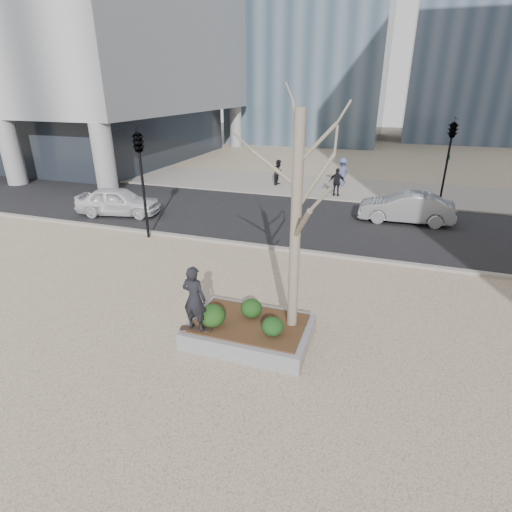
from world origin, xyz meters
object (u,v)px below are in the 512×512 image
(skateboard, at_px, (196,330))
(police_car, at_px, (118,201))
(skateboarder, at_px, (194,299))
(planter, at_px, (249,331))

(skateboard, xyz_separation_m, police_car, (-8.47, 8.57, 0.21))
(skateboard, xyz_separation_m, skateboarder, (0.00, 0.00, 0.85))
(planter, bearing_deg, police_car, 140.58)
(skateboard, bearing_deg, planter, 20.38)
(skateboard, bearing_deg, skateboarder, -12.19)
(skateboard, relative_size, skateboarder, 0.48)
(skateboarder, bearing_deg, planter, -143.73)
(skateboarder, xyz_separation_m, police_car, (-8.47, 8.57, -0.64))
(skateboard, bearing_deg, police_car, 122.47)
(police_car, bearing_deg, skateboarder, -147.33)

